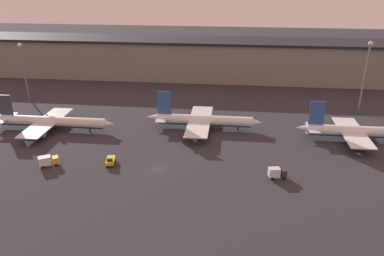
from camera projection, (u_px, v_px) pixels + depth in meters
The scene contains 10 objects.
ground at pixel (158, 169), 110.58m from camera, with size 600.00×600.00×0.00m, color #2D2D33.
terminal_building at pixel (194, 59), 199.10m from camera, with size 242.23×25.21×20.76m.
airplane_0 at pixel (50, 122), 135.99m from camera, with size 47.52×29.32×12.84m.
airplane_1 at pixel (203, 120), 137.15m from camera, with size 42.47×30.74×13.79m.
airplane_2 at pixel (356, 132), 127.69m from camera, with size 41.39×26.50×13.65m.
service_vehicle_0 at pixel (111, 161), 112.78m from camera, with size 3.34×5.63×2.48m.
service_vehicle_2 at pixel (277, 173), 104.79m from camera, with size 5.29×2.98×3.31m.
service_vehicle_3 at pixel (48, 161), 111.42m from camera, with size 6.03×4.85×3.26m.
lamp_post_0 at pixel (23, 64), 164.30m from camera, with size 1.80×1.80×25.19m.
lamp_post_1 at pixel (366, 69), 148.53m from camera, with size 1.80×1.80×28.79m.
Camera 1 is at (21.06, -95.25, 54.41)m, focal length 35.00 mm.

